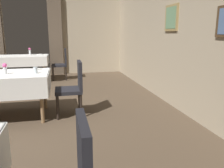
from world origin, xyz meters
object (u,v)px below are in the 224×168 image
(glass_mid_b, at_px, (35,70))
(flower_vase_far, at_px, (30,51))
(dining_table_far, at_px, (22,59))
(chair_mid_right, at_px, (73,86))
(plate_far_b, at_px, (40,54))
(flower_vase_mid, at_px, (5,68))
(chair_far_right, at_px, (62,63))
(plate_mid_c, at_px, (35,69))

(glass_mid_b, height_order, flower_vase_far, flower_vase_far)
(dining_table_far, height_order, chair_mid_right, chair_mid_right)
(plate_far_b, bearing_deg, flower_vase_mid, -94.28)
(dining_table_far, relative_size, glass_mid_b, 13.86)
(dining_table_far, bearing_deg, flower_vase_far, 44.60)
(dining_table_far, relative_size, chair_mid_right, 1.54)
(dining_table_far, height_order, flower_vase_mid, flower_vase_mid)
(flower_vase_mid, bearing_deg, chair_far_right, 74.39)
(chair_mid_right, bearing_deg, flower_vase_far, 108.06)
(flower_vase_mid, bearing_deg, flower_vase_far, 90.52)
(chair_far_right, xyz_separation_m, plate_mid_c, (-0.46, -2.76, 0.24))
(chair_far_right, relative_size, flower_vase_mid, 5.33)
(glass_mid_b, height_order, plate_mid_c, glass_mid_b)
(chair_mid_right, distance_m, flower_vase_mid, 1.10)
(flower_vase_far, xyz_separation_m, plate_far_b, (0.28, 0.10, -0.11))
(flower_vase_mid, bearing_deg, glass_mid_b, -4.63)
(dining_table_far, relative_size, plate_mid_c, 6.73)
(dining_table_far, xyz_separation_m, glass_mid_b, (0.68, -3.12, 0.15))
(plate_far_b, bearing_deg, plate_mid_c, -86.93)
(dining_table_far, height_order, plate_mid_c, plate_mid_c)
(chair_mid_right, xyz_separation_m, chair_far_right, (-0.17, 3.17, 0.00))
(chair_mid_right, bearing_deg, glass_mid_b, -179.46)
(chair_mid_right, distance_m, glass_mid_b, 0.65)
(chair_mid_right, height_order, flower_vase_far, flower_vase_far)
(chair_far_right, xyz_separation_m, glass_mid_b, (-0.42, -3.18, 0.29))
(chair_far_right, distance_m, flower_vase_mid, 3.28)
(dining_table_far, height_order, plate_far_b, plate_far_b)
(chair_mid_right, xyz_separation_m, flower_vase_far, (-1.08, 3.31, 0.35))
(plate_far_b, bearing_deg, glass_mid_b, -86.53)
(glass_mid_b, bearing_deg, flower_vase_mid, 175.37)
(dining_table_far, bearing_deg, flower_vase_mid, -85.83)
(chair_mid_right, bearing_deg, flower_vase_mid, 178.26)
(plate_mid_c, height_order, plate_far_b, same)
(plate_far_b, bearing_deg, flower_vase_far, -160.34)
(glass_mid_b, xyz_separation_m, flower_vase_far, (-0.49, 3.31, 0.06))
(flower_vase_mid, relative_size, glass_mid_b, 1.69)
(plate_mid_c, xyz_separation_m, plate_far_b, (-0.16, 3.00, 0.00))
(flower_vase_mid, distance_m, plate_far_b, 3.39)
(chair_far_right, xyz_separation_m, flower_vase_mid, (-0.88, -3.14, 0.33))
(dining_table_far, distance_m, plate_far_b, 0.57)
(flower_vase_far, bearing_deg, chair_far_right, -8.53)
(plate_mid_c, relative_size, plate_far_b, 1.11)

